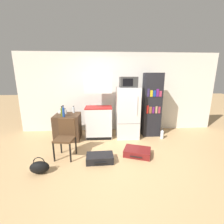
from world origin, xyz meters
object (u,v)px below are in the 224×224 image
Objects in this scene: bottle_clear_short at (74,110)px; suitcase_small_flat at (137,152)px; kitchen_hutch at (99,109)px; bowl at (61,112)px; handbag at (40,167)px; suitcase_large_flat at (100,158)px; side_table at (68,127)px; bottle_milk_white at (66,112)px; water_bottle_front at (162,135)px; chair at (66,134)px; bottle_blue_soda at (64,112)px; bottle_amber_beer at (62,111)px; microwave at (128,82)px; bottle_olive_oil at (62,112)px; refrigerator at (127,113)px; bookshelf at (152,105)px.

bottle_clear_short reaches higher than suitcase_small_flat.
kitchen_hutch is 0.75m from bottle_clear_short.
bowl reaches higher than handbag.
side_table is at bearing 124.31° from suitcase_large_flat.
bottle_milk_white is 0.21× the size of suitcase_small_flat.
water_bottle_front is at bearing -8.44° from bottle_clear_short.
bottle_milk_white is 0.17× the size of chair.
suitcase_large_flat is at bearing -62.14° from bottle_clear_short.
suitcase_small_flat is at bearing 15.28° from handbag.
bottle_milk_white is 0.24m from bottle_clear_short.
bottle_amber_beer is (-0.12, 0.33, -0.04)m from bottle_blue_soda.
bowl is at bearing 175.12° from microwave.
bottle_olive_oil is 2.23m from suitcase_small_flat.
kitchen_hutch is 9.23× the size of bottle_clear_short.
chair is 2.41× the size of handbag.
refrigerator is at bearing 113.37° from suitcase_small_flat.
bottle_milk_white is (0.03, 0.27, -0.05)m from bottle_olive_oil.
bottle_olive_oil reaches higher than suitcase_large_flat.
bottle_olive_oil is 0.94× the size of water_bottle_front.
bottle_amber_beer is (-2.64, -0.05, -0.12)m from bookshelf.
kitchen_hutch is at bearing 64.45° from chair.
side_table is 2.55m from bookshelf.
bottle_blue_soda reaches higher than suitcase_large_flat.
bottle_amber_beer is 1.24× the size of bowl.
microwave is 2.06m from bottle_amber_beer.
microwave reaches higher than bottle_blue_soda.
bottle_amber_beer reaches higher than bottle_clear_short.
water_bottle_front is (2.74, -0.18, -0.24)m from side_table.
side_table is at bearing -178.65° from microwave.
suitcase_large_flat is at bearing -51.90° from bowl.
bookshelf is 8.82× the size of bottle_amber_beer.
bottle_olive_oil is (-2.57, -0.31, -0.10)m from bookshelf.
bottle_blue_soda is 0.36× the size of chair.
microwave is 2.00m from bottle_olive_oil.
suitcase_large_flat is (1.03, -1.12, -0.77)m from bottle_olive_oil.
water_bottle_front is at bearing -12.16° from microwave.
bottle_amber_beer reaches higher than suitcase_large_flat.
chair is 0.93m from suitcase_large_flat.
bottle_olive_oil is 1.29× the size of bottle_amber_beer.
refrigerator is at bearing -2.41° from kitchen_hutch.
kitchen_hutch is 2.13m from handbag.
bottle_clear_short reaches higher than chair.
refrigerator reaches higher than handbag.
microwave reaches higher than handbag.
bottle_olive_oil is 2.92m from water_bottle_front.
kitchen_hutch is 1.56m from suitcase_large_flat.
bottle_olive_oil is (-1.83, -0.20, -0.78)m from microwave.
water_bottle_front is (2.90, -0.28, -0.70)m from bottle_amber_beer.
microwave is 1.99m from bottle_milk_white.
bottle_amber_beer is at bearing -55.12° from bowl.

